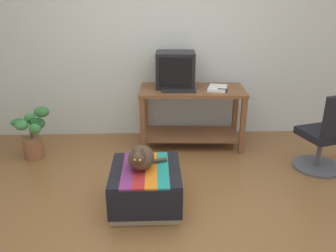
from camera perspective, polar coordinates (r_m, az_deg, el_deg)
ground_plane at (r=3.04m, az=0.28°, el=-15.70°), size 14.00×14.00×0.00m
back_wall at (r=4.50m, az=-0.84°, el=14.60°), size 8.00×0.10×2.60m
desk at (r=4.26m, az=3.97°, el=3.14°), size 1.29×0.67×0.74m
tv_monitor at (r=4.21m, az=1.22°, el=9.31°), size 0.48×0.41×0.43m
keyboard at (r=4.05m, az=1.77°, el=5.92°), size 0.40×0.16×0.02m
book at (r=4.17m, az=8.26°, el=6.26°), size 0.28×0.33×0.04m
ottoman_with_blanket at (r=3.15m, az=-3.71°, el=-10.12°), size 0.62×0.68×0.37m
cat at (r=3.03m, az=-4.52°, el=-5.24°), size 0.37×0.36×0.26m
potted_plant at (r=4.28m, az=-21.66°, el=-1.23°), size 0.47×0.35×0.63m
office_chair at (r=4.02m, az=24.80°, el=-1.80°), size 0.52×0.53×0.89m
stapler at (r=4.07m, az=9.05°, el=5.85°), size 0.12×0.07×0.04m
pen at (r=4.27m, az=8.46°, el=6.41°), size 0.13×0.07×0.01m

